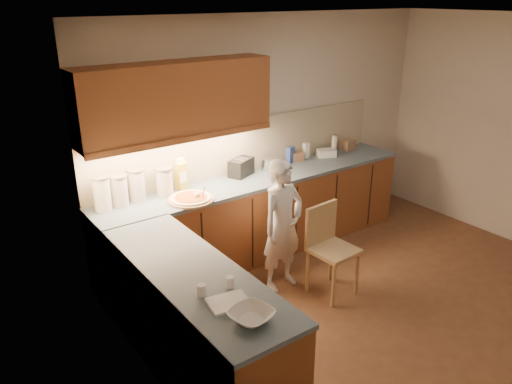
# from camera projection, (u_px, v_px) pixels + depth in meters

# --- Properties ---
(room) EXTENTS (4.54, 4.50, 2.62)m
(room) POSITION_uv_depth(u_px,v_px,m) (421.00, 138.00, 4.09)
(room) COLOR #57341D
(room) RESTS_ON ground
(l_counter) EXTENTS (3.77, 2.62, 0.92)m
(l_counter) POSITION_uv_depth(u_px,v_px,m) (243.00, 243.00, 4.97)
(l_counter) COLOR brown
(l_counter) RESTS_ON ground
(backsplash) EXTENTS (3.75, 0.02, 0.58)m
(backsplash) POSITION_uv_depth(u_px,v_px,m) (246.00, 145.00, 5.55)
(backsplash) COLOR #BCB292
(backsplash) RESTS_ON l_counter
(upper_cabinets) EXTENTS (1.95, 0.36, 0.73)m
(upper_cabinets) POSITION_uv_depth(u_px,v_px,m) (176.00, 100.00, 4.70)
(upper_cabinets) COLOR brown
(upper_cabinets) RESTS_ON ground
(pizza_on_board) EXTENTS (0.45, 0.45, 0.18)m
(pizza_on_board) POSITION_uv_depth(u_px,v_px,m) (191.00, 199.00, 4.81)
(pizza_on_board) COLOR tan
(pizza_on_board) RESTS_ON l_counter
(child) EXTENTS (0.52, 0.37, 1.34)m
(child) POSITION_uv_depth(u_px,v_px,m) (283.00, 226.00, 4.87)
(child) COLOR silver
(child) RESTS_ON ground
(wooden_chair) EXTENTS (0.43, 0.43, 0.90)m
(wooden_chair) POSITION_uv_depth(u_px,v_px,m) (328.00, 243.00, 4.84)
(wooden_chair) COLOR tan
(wooden_chair) RESTS_ON ground
(mixing_bowl) EXTENTS (0.32, 0.32, 0.07)m
(mixing_bowl) POSITION_uv_depth(u_px,v_px,m) (251.00, 316.00, 3.04)
(mixing_bowl) COLOR silver
(mixing_bowl) RESTS_ON l_counter
(canister_a) EXTENTS (0.17, 0.17, 0.33)m
(canister_a) POSITION_uv_depth(u_px,v_px,m) (102.00, 193.00, 4.54)
(canister_a) COLOR white
(canister_a) RESTS_ON l_counter
(canister_b) EXTENTS (0.17, 0.17, 0.30)m
(canister_b) POSITION_uv_depth(u_px,v_px,m) (119.00, 190.00, 4.65)
(canister_b) COLOR silver
(canister_b) RESTS_ON l_counter
(canister_c) EXTENTS (0.17, 0.17, 0.31)m
(canister_c) POSITION_uv_depth(u_px,v_px,m) (137.00, 184.00, 4.78)
(canister_c) COLOR silver
(canister_c) RESTS_ON l_counter
(canister_d) EXTENTS (0.17, 0.17, 0.28)m
(canister_d) POSITION_uv_depth(u_px,v_px,m) (164.00, 181.00, 4.90)
(canister_d) COLOR beige
(canister_d) RESTS_ON l_counter
(oil_jug) EXTENTS (0.13, 0.10, 0.33)m
(oil_jug) POSITION_uv_depth(u_px,v_px,m) (181.00, 175.00, 5.04)
(oil_jug) COLOR gold
(oil_jug) RESTS_ON l_counter
(toaster) EXTENTS (0.34, 0.27, 0.19)m
(toaster) POSITION_uv_depth(u_px,v_px,m) (241.00, 167.00, 5.44)
(toaster) COLOR black
(toaster) RESTS_ON l_counter
(steel_pot) EXTENTS (0.17, 0.17, 0.13)m
(steel_pot) POSITION_uv_depth(u_px,v_px,m) (268.00, 164.00, 5.64)
(steel_pot) COLOR #B4B5BA
(steel_pot) RESTS_ON l_counter
(blue_box) EXTENTS (0.11, 0.09, 0.19)m
(blue_box) POSITION_uv_depth(u_px,v_px,m) (290.00, 155.00, 5.86)
(blue_box) COLOR #334E9A
(blue_box) RESTS_ON l_counter
(card_box_a) EXTENTS (0.16, 0.13, 0.11)m
(card_box_a) POSITION_uv_depth(u_px,v_px,m) (297.00, 157.00, 5.93)
(card_box_a) COLOR #9A7253
(card_box_a) RESTS_ON l_counter
(white_bottle) EXTENTS (0.07, 0.07, 0.19)m
(white_bottle) POSITION_uv_depth(u_px,v_px,m) (306.00, 151.00, 6.02)
(white_bottle) COLOR white
(white_bottle) RESTS_ON l_counter
(flat_pack) EXTENTS (0.26, 0.23, 0.09)m
(flat_pack) POSITION_uv_depth(u_px,v_px,m) (326.00, 153.00, 6.10)
(flat_pack) COLOR silver
(flat_pack) RESTS_ON l_counter
(tall_jar) EXTENTS (0.08, 0.08, 0.24)m
(tall_jar) POSITION_uv_depth(u_px,v_px,m) (334.00, 144.00, 6.18)
(tall_jar) COLOR silver
(tall_jar) RESTS_ON l_counter
(card_box_b) EXTENTS (0.18, 0.14, 0.13)m
(card_box_b) POSITION_uv_depth(u_px,v_px,m) (348.00, 145.00, 6.35)
(card_box_b) COLOR #A07856
(card_box_b) RESTS_ON l_counter
(dough_cloth) EXTENTS (0.29, 0.25, 0.02)m
(dough_cloth) POSITION_uv_depth(u_px,v_px,m) (229.00, 302.00, 3.21)
(dough_cloth) COLOR white
(dough_cloth) RESTS_ON l_counter
(spice_jar_a) EXTENTS (0.08, 0.08, 0.08)m
(spice_jar_a) POSITION_uv_depth(u_px,v_px,m) (201.00, 290.00, 3.29)
(spice_jar_a) COLOR silver
(spice_jar_a) RESTS_ON l_counter
(spice_jar_b) EXTENTS (0.07, 0.07, 0.08)m
(spice_jar_b) POSITION_uv_depth(u_px,v_px,m) (230.00, 282.00, 3.39)
(spice_jar_b) COLOR white
(spice_jar_b) RESTS_ON l_counter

